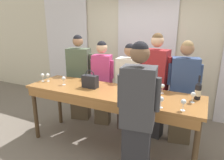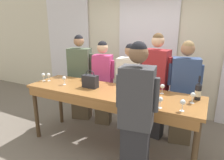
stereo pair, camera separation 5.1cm
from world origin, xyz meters
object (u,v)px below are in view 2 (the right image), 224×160
object	(u,v)px
handbag	(90,81)
wine_glass_by_bottle	(160,100)
wine_glass_back_right	(64,78)
guest_olive_jacket	(80,78)
host_pouring	(136,120)
tasting_bar	(109,97)
guest_navy_coat	(183,93)
wine_glass_center_right	(156,95)
wine_glass_front_right	(162,87)
wine_glass_front_mid	(43,75)
guest_cream_sweater	(129,88)
wine_glass_near_host	(193,95)
wine_bottle	(198,91)
wine_glass_back_mid	(143,82)
guest_pink_top	(103,82)
guest_striped_shirt	(155,86)
wine_glass_center_left	(127,89)
wine_glass_front_left	(128,94)
wine_glass_back_left	(183,103)
potted_plant	(76,88)
wine_glass_center_mid	(149,90)
wine_glass_by_handbag	(49,75)

from	to	relation	value
handbag	wine_glass_by_bottle	distance (m)	1.25
handbag	wine_glass_back_right	bearing A→B (deg)	-171.49
wine_glass_back_right	wine_glass_by_bottle	bearing A→B (deg)	-7.96
guest_olive_jacket	host_pouring	distance (m)	2.17
tasting_bar	host_pouring	size ratio (longest dim) A/B	1.52
wine_glass_by_bottle	guest_navy_coat	size ratio (longest dim) A/B	0.08
wine_glass_center_right	wine_glass_front_right	bearing A→B (deg)	90.95
tasting_bar	wine_glass_front_mid	distance (m)	1.33
handbag	guest_cream_sweater	size ratio (longest dim) A/B	0.18
wine_glass_near_host	wine_glass_back_right	bearing A→B (deg)	-176.72
wine_bottle	guest_navy_coat	distance (m)	0.58
wine_glass_by_bottle	host_pouring	size ratio (longest dim) A/B	0.08
wine_glass_front_right	host_pouring	xyz separation A→B (m)	(-0.08, -0.87, -0.16)
wine_glass_center_right	wine_glass_by_bottle	distance (m)	0.18
host_pouring	tasting_bar	bearing A→B (deg)	137.94
wine_glass_center_right	wine_glass_back_mid	xyz separation A→B (m)	(-0.34, 0.47, -0.00)
guest_pink_top	guest_striped_shirt	size ratio (longest dim) A/B	0.91
wine_glass_front_right	guest_striped_shirt	world-z (taller)	guest_striped_shirt
tasting_bar	wine_glass_back_right	distance (m)	0.86
wine_glass_center_left	wine_glass_center_right	bearing A→B (deg)	-7.28
wine_glass_front_left	wine_glass_near_host	distance (m)	0.84
wine_glass_back_right	wine_glass_back_left	bearing A→B (deg)	-5.95
guest_olive_jacket	guest_cream_sweater	distance (m)	1.11
wine_glass_front_right	potted_plant	bearing A→B (deg)	154.05
wine_glass_center_left	wine_glass_center_right	world-z (taller)	same
wine_glass_back_right	guest_pink_top	distance (m)	0.85
wine_glass_back_left	potted_plant	bearing A→B (deg)	149.05
tasting_bar	host_pouring	distance (m)	0.91
wine_glass_center_left	wine_glass_center_mid	size ratio (longest dim) A/B	1.00
tasting_bar	potted_plant	distance (m)	2.42
wine_glass_center_mid	guest_cream_sweater	xyz separation A→B (m)	(-0.58, 0.69, -0.26)
wine_glass_front_left	guest_olive_jacket	bearing A→B (deg)	146.42
guest_olive_jacket	guest_navy_coat	distance (m)	2.05
tasting_bar	wine_glass_back_mid	bearing A→B (deg)	39.82
wine_glass_by_handbag	potted_plant	distance (m)	1.78
wine_glass_front_right	wine_glass_center_left	distance (m)	0.53
wine_glass_front_right	wine_glass_center_right	world-z (taller)	same
guest_olive_jacket	guest_navy_coat	bearing A→B (deg)	-0.00
wine_glass_back_mid	wine_glass_back_right	distance (m)	1.32
wine_glass_by_handbag	guest_striped_shirt	world-z (taller)	guest_striped_shirt
wine_glass_front_left	guest_pink_top	size ratio (longest dim) A/B	0.09
wine_glass_by_handbag	guest_navy_coat	size ratio (longest dim) A/B	0.08
tasting_bar	guest_cream_sweater	xyz separation A→B (m)	(0.05, 0.72, -0.05)
wine_glass_near_host	wine_glass_front_left	bearing A→B (deg)	-156.21
wine_glass_front_mid	wine_glass_front_right	size ratio (longest dim) A/B	1.00
handbag	host_pouring	bearing A→B (deg)	-31.84
wine_glass_front_left	wine_bottle	bearing A→B (deg)	31.36
wine_glass_back_mid	guest_striped_shirt	size ratio (longest dim) A/B	0.08
wine_glass_center_right	wine_bottle	bearing A→B (deg)	36.39
wine_glass_center_mid	guest_navy_coat	distance (m)	0.81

